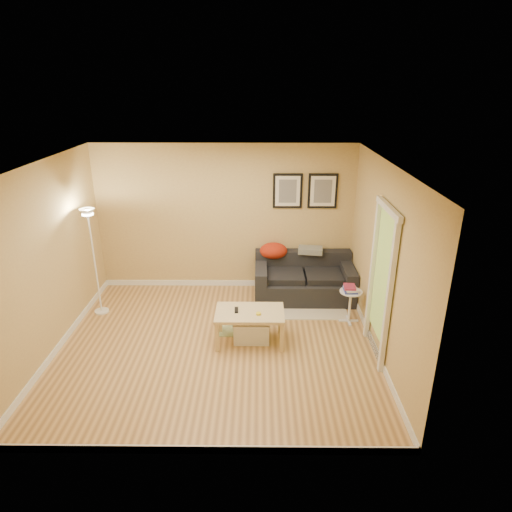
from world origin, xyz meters
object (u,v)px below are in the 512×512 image
side_table (350,306)px  book_stack (350,288)px  sofa (304,278)px  coffee_table (250,327)px  floor_lamp (95,265)px  storage_bin (252,330)px

side_table → book_stack: 0.31m
sofa → coffee_table: sofa is taller
side_table → floor_lamp: bearing=176.1°
coffee_table → storage_bin: bearing=76.0°
coffee_table → storage_bin: coffee_table is taller
storage_bin → side_table: side_table is taller
floor_lamp → side_table: bearing=-3.9°
storage_bin → side_table: bearing=19.3°
coffee_table → book_stack: book_stack is taller
floor_lamp → book_stack: bearing=-3.7°
side_table → book_stack: (-0.01, 0.01, 0.31)m
floor_lamp → sofa: bearing=9.5°
sofa → side_table: bearing=-52.6°
coffee_table → side_table: (1.55, 0.58, 0.02)m
storage_bin → book_stack: 1.66m
storage_bin → book_stack: bearing=19.8°
sofa → book_stack: 1.06m
storage_bin → side_table: size_ratio=0.99×
coffee_table → side_table: bearing=33.7°
side_table → coffee_table: bearing=-159.4°
side_table → book_stack: bearing=147.3°
sofa → side_table: (0.64, -0.84, -0.11)m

